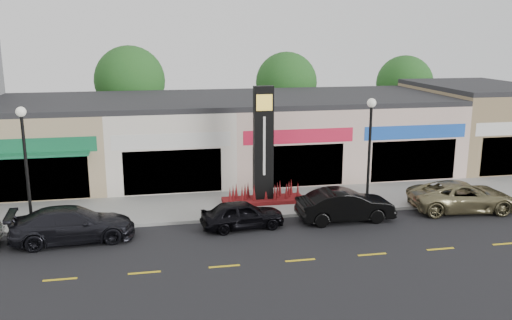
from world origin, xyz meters
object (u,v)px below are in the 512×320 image
Objects in this scene: car_gold_suv at (463,196)px; pylon_sign at (263,162)px; car_black_conv at (345,205)px; lamp_east_near at (370,142)px; car_black_sedan at (242,215)px; lamp_west_near at (25,155)px; car_dark_sedan at (73,224)px.

pylon_sign is at bearing 80.13° from car_gold_suv.
car_black_conv reaches higher than car_gold_suv.
pylon_sign reaches higher than car_black_conv.
car_gold_suv is (4.62, -1.10, -2.74)m from lamp_east_near.
lamp_east_near is at bearing 82.97° from car_gold_suv.
lamp_east_near is 7.36m from car_black_sedan.
lamp_west_near reaches higher than car_black_conv.
pylon_sign is 1.17× the size of car_dark_sedan.
car_black_conv is (-1.68, -1.42, -2.72)m from lamp_east_near.
lamp_west_near is 1.45× the size of car_black_sedan.
car_dark_sedan reaches higher than car_black_sedan.
pylon_sign is at bearing -73.46° from car_dark_sedan.
car_dark_sedan is 18.62m from car_gold_suv.
lamp_west_near is 1.06× the size of car_dark_sedan.
car_gold_suv is at bearing -3.04° from lamp_west_near.
car_black_sedan is at bearing 98.34° from car_gold_suv.
lamp_east_near is at bearing 0.00° from lamp_west_near.
car_dark_sedan is at bearing 98.12° from car_gold_suv.
pylon_sign is at bearing -32.64° from car_black_sedan.
car_black_sedan is at bearing -117.01° from pylon_sign.
car_black_sedan is at bearing 90.08° from car_black_conv.
pylon_sign is 10.13m from car_gold_suv.
pylon_sign reaches higher than car_black_sedan.
car_gold_suv is (20.62, -1.10, -2.74)m from lamp_west_near.
lamp_east_near is at bearing -87.19° from car_dark_sedan.
pylon_sign reaches higher than car_gold_suv.
car_black_sedan is 11.25m from car_gold_suv.
car_black_sedan is 0.72× the size of car_gold_suv.
pylon_sign is (11.00, 1.70, -1.20)m from lamp_west_near.
pylon_sign is 1.31× the size of car_black_conv.
lamp_east_near is 14.36m from car_dark_sedan.
car_black_conv is 6.30m from car_gold_suv.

